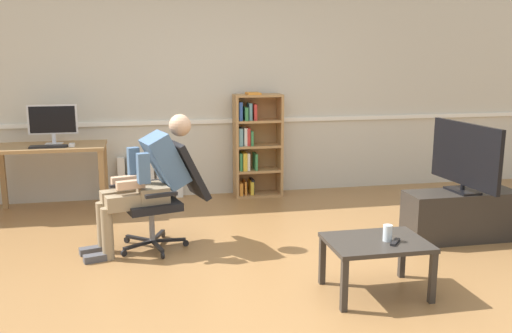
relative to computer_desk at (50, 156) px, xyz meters
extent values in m
plane|color=olive|center=(1.89, -2.15, -0.64)|extent=(18.00, 18.00, 0.00)
cube|color=beige|center=(1.89, 0.50, 0.71)|extent=(12.00, 0.10, 2.70)
cube|color=white|center=(1.89, 0.44, 0.28)|extent=(12.00, 0.03, 0.05)
cube|color=#9E7547|center=(0.56, -0.26, -0.28)|extent=(0.06, 0.06, 0.72)
cube|color=#9E7547|center=(0.56, 0.26, -0.28)|extent=(0.06, 0.06, 0.72)
cube|color=#9E7547|center=(-0.56, 0.26, -0.28)|extent=(0.06, 0.06, 0.72)
cube|color=#9E7547|center=(0.00, 0.00, 0.10)|extent=(1.20, 0.60, 0.04)
cube|color=silver|center=(0.05, 0.06, 0.12)|extent=(0.18, 0.14, 0.01)
cube|color=silver|center=(0.05, 0.08, 0.18)|extent=(0.04, 0.02, 0.10)
cube|color=silver|center=(0.05, 0.08, 0.39)|extent=(0.52, 0.02, 0.32)
cube|color=black|center=(0.05, 0.07, 0.39)|extent=(0.48, 0.00, 0.29)
cube|color=black|center=(0.02, -0.14, 0.13)|extent=(0.38, 0.12, 0.02)
cube|color=white|center=(0.26, -0.12, 0.13)|extent=(0.06, 0.10, 0.03)
cube|color=#AD7F4C|center=(2.11, 0.27, -0.01)|extent=(0.03, 0.28, 1.25)
cube|color=#AD7F4C|center=(2.66, 0.27, -0.01)|extent=(0.03, 0.28, 1.25)
cube|color=#AD7F4C|center=(2.38, 0.41, -0.01)|extent=(0.55, 0.02, 1.25)
cube|color=#AD7F4C|center=(2.38, 0.27, -0.63)|extent=(0.52, 0.28, 0.03)
cube|color=#AD7F4C|center=(2.38, 0.27, -0.32)|extent=(0.52, 0.28, 0.03)
cube|color=#AD7F4C|center=(2.38, 0.27, -0.01)|extent=(0.52, 0.28, 0.03)
cube|color=#AD7F4C|center=(2.38, 0.27, 0.29)|extent=(0.52, 0.28, 0.03)
cube|color=#AD7F4C|center=(2.38, 0.27, 0.60)|extent=(0.52, 0.28, 0.03)
cube|color=orange|center=(2.16, 0.26, -0.54)|extent=(0.04, 0.19, 0.15)
cube|color=#38844C|center=(2.16, 0.26, -0.20)|extent=(0.03, 0.19, 0.21)
cube|color=#6699A3|center=(2.16, 0.25, 0.11)|extent=(0.05, 0.19, 0.21)
cube|color=#2D519E|center=(2.16, 0.25, 0.42)|extent=(0.04, 0.19, 0.22)
cube|color=orange|center=(2.22, 0.28, -0.53)|extent=(0.02, 0.19, 0.16)
cube|color=gold|center=(2.21, 0.26, -0.20)|extent=(0.05, 0.19, 0.22)
cube|color=white|center=(2.22, 0.27, 0.11)|extent=(0.04, 0.19, 0.22)
cube|color=#38844C|center=(2.23, 0.25, 0.39)|extent=(0.04, 0.19, 0.16)
cube|color=gold|center=(2.30, 0.27, -0.53)|extent=(0.04, 0.19, 0.16)
cube|color=white|center=(2.25, 0.27, -0.20)|extent=(0.03, 0.19, 0.21)
cube|color=red|center=(2.25, 0.27, 0.11)|extent=(0.04, 0.19, 0.21)
cube|color=#6699A3|center=(2.28, 0.28, 0.41)|extent=(0.04, 0.19, 0.20)
cube|color=black|center=(2.31, 0.29, -0.52)|extent=(0.03, 0.19, 0.18)
cube|color=#38844C|center=(2.35, 0.26, -0.20)|extent=(0.03, 0.19, 0.20)
cube|color=#38844C|center=(2.29, 0.26, 0.09)|extent=(0.03, 0.19, 0.18)
cube|color=red|center=(2.34, 0.27, 0.40)|extent=(0.04, 0.19, 0.19)
cube|color=orange|center=(2.32, 0.25, 0.63)|extent=(0.16, 0.22, 0.02)
cube|color=white|center=(0.74, 0.39, -0.38)|extent=(0.09, 0.08, 0.52)
cube|color=white|center=(0.85, 0.39, -0.38)|extent=(0.09, 0.08, 0.52)
cube|color=white|center=(0.96, 0.39, -0.38)|extent=(0.09, 0.08, 0.52)
cube|color=white|center=(1.08, 0.39, -0.38)|extent=(0.09, 0.08, 0.52)
cube|color=white|center=(1.19, 0.39, -0.38)|extent=(0.09, 0.08, 0.52)
cube|color=white|center=(1.31, 0.39, -0.38)|extent=(0.09, 0.08, 0.52)
cube|color=white|center=(1.42, 0.39, -0.38)|extent=(0.09, 0.08, 0.52)
cube|color=black|center=(1.10, -1.53, -0.57)|extent=(0.11, 0.30, 0.02)
cylinder|color=black|center=(1.14, -1.68, -0.61)|extent=(0.04, 0.06, 0.06)
cube|color=black|center=(1.21, -1.39, -0.57)|extent=(0.30, 0.05, 0.02)
cylinder|color=black|center=(1.36, -1.40, -0.61)|extent=(0.06, 0.02, 0.06)
cube|color=black|center=(1.11, -1.25, -0.57)|extent=(0.14, 0.29, 0.02)
cylinder|color=black|center=(1.17, -1.11, -0.61)|extent=(0.04, 0.06, 0.06)
cube|color=black|center=(0.94, -1.29, -0.57)|extent=(0.26, 0.22, 0.02)
cylinder|color=black|center=(0.83, -1.20, -0.61)|extent=(0.06, 0.05, 0.06)
cube|color=black|center=(0.93, -1.47, -0.57)|extent=(0.27, 0.20, 0.02)
cylinder|color=black|center=(0.81, -1.55, -0.61)|extent=(0.06, 0.05, 0.06)
cylinder|color=gray|center=(1.06, -1.39, -0.41)|extent=(0.05, 0.05, 0.30)
cube|color=black|center=(1.06, -1.39, -0.23)|extent=(0.57, 0.57, 0.07)
cube|color=black|center=(1.40, -1.29, 0.06)|extent=(0.41, 0.50, 0.53)
cube|color=black|center=(1.01, -1.13, -0.08)|extent=(0.28, 0.12, 0.03)
cube|color=black|center=(1.15, -1.63, -0.08)|extent=(0.28, 0.12, 0.03)
cube|color=#937F60|center=(1.06, -1.39, -0.12)|extent=(0.34, 0.40, 0.14)
cube|color=#476689|center=(1.20, -1.35, 0.16)|extent=(0.47, 0.43, 0.52)
sphere|color=#D6A884|center=(1.34, -1.31, 0.47)|extent=(0.20, 0.20, 0.20)
cube|color=black|center=(0.79, -1.46, -0.02)|extent=(0.15, 0.07, 0.02)
cube|color=#937F60|center=(0.83, -1.35, -0.15)|extent=(0.44, 0.24, 0.13)
cylinder|color=#937F60|center=(0.63, -1.40, -0.41)|extent=(0.10, 0.10, 0.46)
cube|color=#4C4C51|center=(0.53, -1.43, -0.61)|extent=(0.24, 0.15, 0.06)
cube|color=#937F60|center=(0.88, -1.54, -0.15)|extent=(0.44, 0.24, 0.13)
cylinder|color=#937F60|center=(0.68, -1.59, -0.41)|extent=(0.10, 0.10, 0.46)
cube|color=#4C4C51|center=(0.59, -1.62, -0.61)|extent=(0.24, 0.15, 0.06)
cube|color=#476689|center=(0.92, -1.26, 0.14)|extent=(0.12, 0.10, 0.26)
cube|color=#D6A884|center=(0.84, -1.35, 0.00)|extent=(0.25, 0.13, 0.07)
cube|color=#476689|center=(1.01, -1.57, 0.14)|extent=(0.12, 0.10, 0.26)
cube|color=#D6A884|center=(0.89, -1.53, 0.00)|extent=(0.25, 0.13, 0.07)
cube|color=#2D2823|center=(3.92, -1.73, -0.41)|extent=(1.06, 0.36, 0.47)
cube|color=black|center=(3.92, -1.73, -0.16)|extent=(0.22, 0.33, 0.02)
cylinder|color=black|center=(3.92, -1.73, -0.13)|extent=(0.04, 0.04, 0.05)
cube|color=black|center=(3.92, -1.73, 0.19)|extent=(0.11, 0.96, 0.58)
cube|color=#B7D1F9|center=(3.95, -1.73, 0.19)|extent=(0.07, 0.90, 0.53)
cube|color=#332D28|center=(2.32, -2.92, -0.45)|extent=(0.04, 0.04, 0.38)
cube|color=#332D28|center=(2.98, -2.92, -0.45)|extent=(0.04, 0.04, 0.38)
cube|color=#332D28|center=(2.98, -2.45, -0.45)|extent=(0.04, 0.04, 0.38)
cube|color=#332D28|center=(2.32, -2.45, -0.45)|extent=(0.04, 0.04, 0.38)
cube|color=#332D28|center=(2.65, -2.69, -0.25)|extent=(0.72, 0.53, 0.03)
cylinder|color=silver|center=(2.72, -2.71, -0.17)|extent=(0.07, 0.07, 0.12)
cube|color=black|center=(2.76, -2.77, -0.22)|extent=(0.12, 0.14, 0.02)
camera|label=1|loc=(1.03, -6.23, 1.10)|focal=38.56mm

